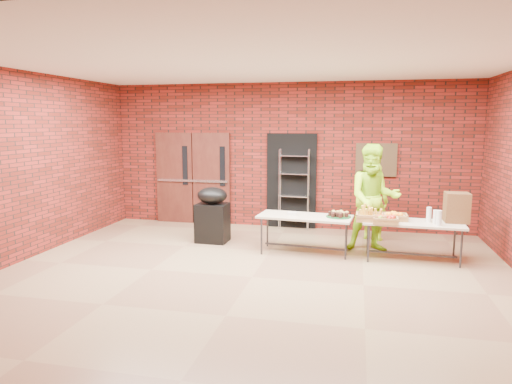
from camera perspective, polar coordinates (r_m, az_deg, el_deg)
room at (r=6.71m, az=-0.50°, el=2.44°), size 8.08×7.08×3.28m
double_doors at (r=10.67m, az=-7.87°, el=1.72°), size 1.78×0.12×2.10m
dark_doorway at (r=10.13m, az=4.45°, el=1.39°), size 1.10×0.06×2.10m
bronze_plaque at (r=9.98m, az=14.78°, el=3.90°), size 0.85×0.04×0.70m
wire_rack at (r=10.01m, az=4.77°, el=0.33°), size 0.66×0.27×1.77m
table_left at (r=8.22m, az=6.13°, el=-3.35°), size 1.72×0.86×0.68m
table_right at (r=8.17m, az=19.03°, el=-3.92°), size 1.67×0.77×0.67m
basket_bananas at (r=8.03m, az=14.17°, el=-3.02°), size 0.50×0.39×0.15m
basket_oranges at (r=8.19m, az=16.90°, el=-2.96°), size 0.43×0.33×0.13m
basket_apples at (r=7.92m, az=15.87°, el=-3.33°), size 0.41×0.32×0.13m
muffin_tray at (r=8.17m, az=10.29°, el=-2.76°), size 0.44×0.44×0.11m
napkin_box at (r=8.23m, az=4.54°, el=-2.72°), size 0.16×0.11×0.05m
coffee_dispenser at (r=8.34m, az=23.79°, el=-1.78°), size 0.38×0.34×0.50m
cup_stack_front at (r=8.09m, az=21.51°, el=-2.93°), size 0.08×0.08×0.23m
cup_stack_mid at (r=7.97m, az=21.91°, el=-3.05°), size 0.08×0.08×0.25m
cup_stack_back at (r=8.21m, az=20.80°, el=-2.65°), size 0.08×0.08×0.25m
covered_grill at (r=8.99m, az=-5.46°, el=-2.82°), size 0.61×0.52×1.09m
volunteer_woman at (r=9.38m, az=14.50°, el=-1.11°), size 0.65×0.52×1.56m
volunteer_man at (r=8.51m, az=14.49°, el=-0.76°), size 1.04×0.85×1.95m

